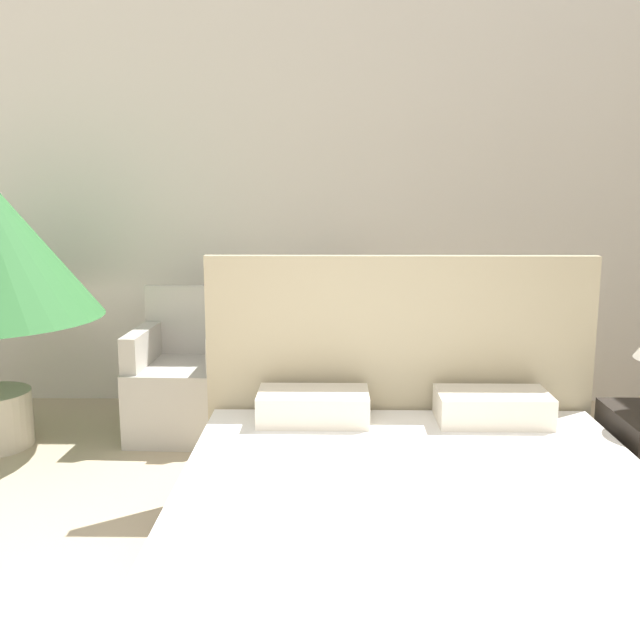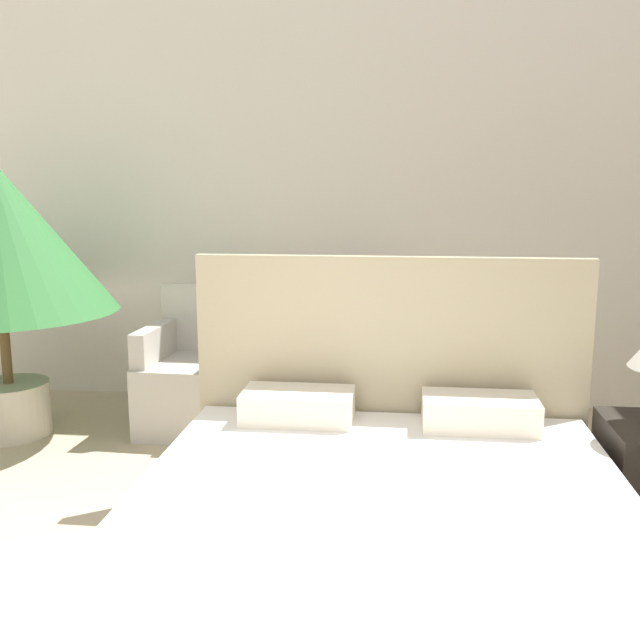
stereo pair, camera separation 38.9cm
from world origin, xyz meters
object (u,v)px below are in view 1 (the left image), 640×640
object	(u,v)px
armchair_near_window_left	(185,387)
side_table	(259,399)
armchair_near_window_right	(334,387)
bed	(423,550)

from	to	relation	value
armchair_near_window_left	side_table	world-z (taller)	armchair_near_window_left
armchair_near_window_left	armchair_near_window_right	distance (m)	0.93
armchair_near_window_left	armchair_near_window_right	xyz separation A→B (m)	(0.93, -0.00, 0.00)
bed	armchair_near_window_left	bearing A→B (deg)	122.42
side_table	armchair_near_window_left	bearing A→B (deg)	-178.51
armchair_near_window_right	side_table	xyz separation A→B (m)	(-0.47, 0.01, -0.08)
bed	armchair_near_window_right	bearing A→B (deg)	99.02
bed	armchair_near_window_right	xyz separation A→B (m)	(-0.31, 1.96, 0.03)
bed	armchair_near_window_right	distance (m)	1.99
side_table	bed	bearing A→B (deg)	-68.47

